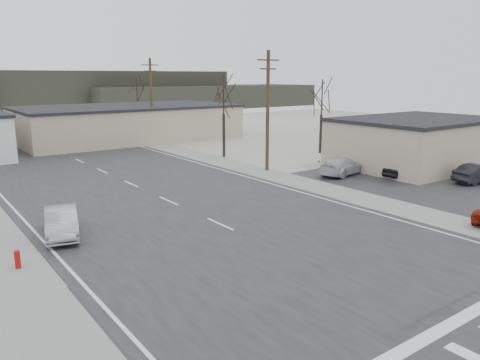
# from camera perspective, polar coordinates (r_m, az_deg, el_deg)

# --- Properties ---
(ground) EXTENTS (140.00, 140.00, 0.00)m
(ground) POSITION_cam_1_polar(r_m,az_deg,el_deg) (19.93, 10.72, -11.17)
(ground) COLOR silver
(ground) RESTS_ON ground
(main_road) EXTENTS (18.00, 110.00, 0.05)m
(main_road) POSITION_cam_1_polar(r_m,az_deg,el_deg) (31.48, -9.54, -2.17)
(main_road) COLOR black
(main_road) RESTS_ON ground
(cross_road) EXTENTS (90.00, 10.00, 0.04)m
(cross_road) POSITION_cam_1_polar(r_m,az_deg,el_deg) (19.92, 10.73, -11.12)
(cross_road) COLOR black
(cross_road) RESTS_ON ground
(parking_lot) EXTENTS (18.00, 20.00, 0.03)m
(parking_lot) POSITION_cam_1_polar(r_m,az_deg,el_deg) (38.99, 24.62, -0.31)
(parking_lot) COLOR black
(parking_lot) RESTS_ON ground
(sidewalk_right) EXTENTS (3.00, 90.00, 0.06)m
(sidewalk_right) POSITION_cam_1_polar(r_m,az_deg,el_deg) (41.08, 0.56, 1.48)
(sidewalk_right) COLOR gray
(sidewalk_right) RESTS_ON ground
(fire_hydrant) EXTENTS (0.24, 0.24, 0.87)m
(fire_hydrant) POSITION_cam_1_polar(r_m,az_deg,el_deg) (21.90, -25.49, -8.72)
(fire_hydrant) COLOR #A50C0C
(fire_hydrant) RESTS_ON ground
(building_right_far) EXTENTS (26.30, 14.30, 4.30)m
(building_right_far) POSITION_cam_1_polar(r_m,az_deg,el_deg) (61.29, -13.54, 6.82)
(building_right_far) COLOR tan
(building_right_far) RESTS_ON ground
(building_lot) EXTENTS (14.30, 10.30, 4.30)m
(building_lot) POSITION_cam_1_polar(r_m,az_deg,el_deg) (45.06, 20.78, 4.39)
(building_lot) COLOR tan
(building_lot) RESTS_ON ground
(upole_right_a) EXTENTS (2.20, 0.30, 10.00)m
(upole_right_a) POSITION_cam_1_polar(r_m,az_deg,el_deg) (39.38, 3.39, 8.60)
(upole_right_a) COLOR #463920
(upole_right_a) RESTS_ON ground
(upole_right_b) EXTENTS (2.20, 0.30, 10.00)m
(upole_right_b) POSITION_cam_1_polar(r_m,az_deg,el_deg) (58.04, -10.75, 9.69)
(upole_right_b) COLOR #463920
(upole_right_b) RESTS_ON ground
(tree_right_mid) EXTENTS (3.74, 3.74, 8.33)m
(tree_right_mid) POSITION_cam_1_polar(r_m,az_deg,el_deg) (46.34, -2.02, 10.09)
(tree_right_mid) COLOR black
(tree_right_mid) RESTS_ON ground
(tree_right_far) EXTENTS (3.52, 3.52, 7.84)m
(tree_right_far) POSITION_cam_1_polar(r_m,az_deg,el_deg) (70.38, -12.45, 10.38)
(tree_right_far) COLOR black
(tree_right_far) RESTS_ON ground
(tree_lot) EXTENTS (3.52, 3.52, 7.84)m
(tree_lot) POSITION_cam_1_polar(r_m,az_deg,el_deg) (49.43, 9.96, 9.66)
(tree_lot) COLOR black
(tree_lot) RESTS_ON ground
(hill_center) EXTENTS (80.00, 18.00, 9.00)m
(hill_center) POSITION_cam_1_polar(r_m,az_deg,el_deg) (112.05, -21.74, 9.96)
(hill_center) COLOR #333026
(hill_center) RESTS_ON ground
(hill_right) EXTENTS (60.00, 18.00, 5.50)m
(hill_right) POSITION_cam_1_polar(r_m,az_deg,el_deg) (120.53, -4.39, 10.09)
(hill_right) COLOR #333026
(hill_right) RESTS_ON ground
(sedan_crossing) EXTENTS (2.56, 4.59, 1.43)m
(sedan_crossing) POSITION_cam_1_polar(r_m,az_deg,el_deg) (25.25, -20.93, -4.82)
(sedan_crossing) COLOR gray
(sedan_crossing) RESTS_ON main_road
(car_far_a) EXTENTS (4.09, 6.29, 1.70)m
(car_far_a) POSITION_cam_1_polar(r_m,az_deg,el_deg) (63.02, -16.75, 5.64)
(car_far_a) COLOR black
(car_far_a) RESTS_ON main_road
(car_parked_dark_a) EXTENTS (3.82, 2.03, 1.24)m
(car_parked_dark_a) POSITION_cam_1_polar(r_m,az_deg,el_deg) (39.49, 18.87, 1.26)
(car_parked_dark_a) COLOR black
(car_parked_dark_a) RESTS_ON parking_lot
(car_parked_dark_b) EXTENTS (4.50, 2.19, 1.42)m
(car_parked_dark_b) POSITION_cam_1_polar(r_m,az_deg,el_deg) (39.63, 27.12, 0.72)
(car_parked_dark_b) COLOR black
(car_parked_dark_b) RESTS_ON parking_lot
(car_parked_silver) EXTENTS (5.25, 3.05, 1.43)m
(car_parked_silver) POSITION_cam_1_polar(r_m,az_deg,el_deg) (39.04, 12.36, 1.67)
(car_parked_silver) COLOR silver
(car_parked_silver) RESTS_ON parking_lot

